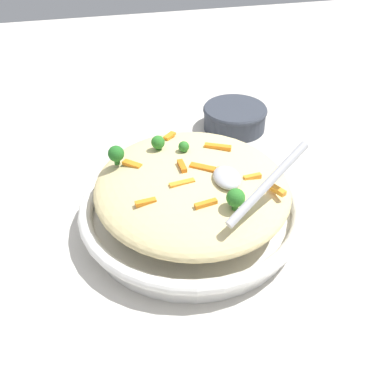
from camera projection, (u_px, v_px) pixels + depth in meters
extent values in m
plane|color=beige|center=(192.00, 223.00, 0.74)|extent=(2.40, 2.40, 0.00)
cylinder|color=white|center=(192.00, 217.00, 0.73)|extent=(0.33, 0.33, 0.03)
torus|color=white|center=(192.00, 205.00, 0.71)|extent=(0.36, 0.36, 0.02)
torus|color=black|center=(192.00, 203.00, 0.71)|extent=(0.35, 0.35, 0.00)
ellipsoid|color=#DBC689|center=(192.00, 187.00, 0.69)|extent=(0.32, 0.30, 0.07)
cube|color=orange|center=(182.00, 166.00, 0.67)|extent=(0.03, 0.01, 0.01)
cube|color=orange|center=(277.00, 190.00, 0.64)|extent=(0.03, 0.02, 0.01)
cube|color=orange|center=(222.00, 176.00, 0.66)|extent=(0.04, 0.02, 0.01)
cube|color=orange|center=(218.00, 147.00, 0.72)|extent=(0.03, 0.04, 0.01)
cube|color=orange|center=(182.00, 183.00, 0.64)|extent=(0.01, 0.04, 0.01)
cube|color=orange|center=(252.00, 177.00, 0.66)|extent=(0.01, 0.03, 0.01)
cube|color=orange|center=(203.00, 168.00, 0.67)|extent=(0.03, 0.04, 0.01)
cube|color=orange|center=(146.00, 202.00, 0.62)|extent=(0.01, 0.03, 0.01)
cube|color=orange|center=(205.00, 204.00, 0.61)|extent=(0.01, 0.03, 0.01)
cube|color=orange|center=(132.00, 164.00, 0.69)|extent=(0.03, 0.03, 0.01)
cube|color=orange|center=(170.00, 136.00, 0.76)|extent=(0.02, 0.02, 0.01)
cylinder|color=#205B1C|center=(117.00, 161.00, 0.69)|extent=(0.01, 0.01, 0.01)
sphere|color=#236B23|center=(116.00, 154.00, 0.68)|extent=(0.03, 0.03, 0.03)
cylinder|color=#296820|center=(235.00, 206.00, 0.61)|extent=(0.01, 0.01, 0.01)
sphere|color=#2D7A28|center=(236.00, 198.00, 0.60)|extent=(0.03, 0.03, 0.03)
cylinder|color=#296820|center=(158.00, 149.00, 0.72)|extent=(0.01, 0.01, 0.01)
sphere|color=#2D7A28|center=(158.00, 142.00, 0.72)|extent=(0.02, 0.02, 0.02)
cylinder|color=#296820|center=(186.00, 151.00, 0.72)|extent=(0.01, 0.01, 0.00)
sphere|color=#2D7A28|center=(186.00, 146.00, 0.71)|extent=(0.02, 0.02, 0.02)
ellipsoid|color=#B7B7BC|center=(227.00, 178.00, 0.65)|extent=(0.06, 0.04, 0.02)
cylinder|color=#B7B7BC|center=(268.00, 183.00, 0.59)|extent=(0.08, 0.14, 0.07)
cylinder|color=#333842|center=(235.00, 118.00, 0.97)|extent=(0.13, 0.13, 0.05)
torus|color=#333842|center=(235.00, 110.00, 0.96)|extent=(0.14, 0.14, 0.01)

